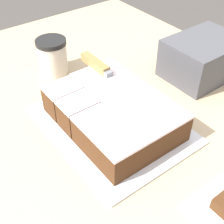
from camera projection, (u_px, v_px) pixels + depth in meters
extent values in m
cube|color=silver|center=(112.00, 124.00, 0.78)|extent=(0.38, 0.29, 0.01)
cube|color=#472814|center=(126.00, 106.00, 0.77)|extent=(0.31, 0.13, 0.07)
cube|color=white|center=(127.00, 94.00, 0.75)|extent=(0.31, 0.13, 0.01)
cube|color=#472814|center=(108.00, 142.00, 0.68)|extent=(0.16, 0.09, 0.07)
cube|color=white|center=(108.00, 130.00, 0.65)|extent=(0.16, 0.09, 0.01)
cube|color=#472814|center=(63.00, 100.00, 0.79)|extent=(0.07, 0.08, 0.07)
cube|color=white|center=(61.00, 88.00, 0.77)|extent=(0.07, 0.08, 0.01)
cube|color=#472814|center=(78.00, 114.00, 0.75)|extent=(0.07, 0.08, 0.07)
cube|color=white|center=(77.00, 102.00, 0.73)|extent=(0.07, 0.08, 0.01)
cube|color=silver|center=(131.00, 93.00, 0.75)|extent=(0.20, 0.02, 0.00)
cube|color=slate|center=(108.00, 74.00, 0.80)|extent=(0.02, 0.02, 0.02)
cube|color=olive|center=(95.00, 63.00, 0.83)|extent=(0.11, 0.02, 0.02)
cylinder|color=beige|center=(53.00, 59.00, 0.93)|extent=(0.09, 0.09, 0.10)
cylinder|color=black|center=(51.00, 42.00, 0.90)|extent=(0.09, 0.09, 0.01)
cube|color=#47474C|center=(203.00, 58.00, 0.92)|extent=(0.16, 0.22, 0.12)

